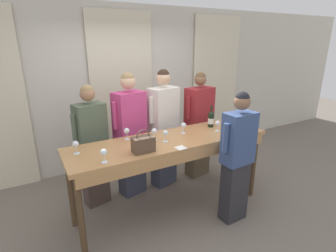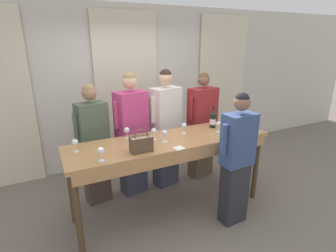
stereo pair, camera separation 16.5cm
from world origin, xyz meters
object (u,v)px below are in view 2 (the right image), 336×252
(wine_glass_front_right, at_px, (154,131))
(guest_striped_shirt, at_px, (202,126))
(wine_glass_back_left, at_px, (101,151))
(guest_cream_sweater, at_px, (166,129))
(wine_glass_back_mid, at_px, (239,119))
(wine_glass_center_right, at_px, (184,126))
(wine_glass_back_right, at_px, (219,124))
(guest_olive_jacket, at_px, (94,145))
(host_pouring, at_px, (237,159))
(wine_glass_front_mid, at_px, (127,131))
(handbag, at_px, (141,143))
(wine_glass_center_mid, at_px, (249,121))
(wine_glass_center_left, at_px, (165,133))
(wine_glass_near_host, at_px, (238,128))
(tasting_bar, at_px, (171,148))
(guest_pink_top, at_px, (132,135))
(wine_bottle, at_px, (213,120))

(wine_glass_front_right, xyz_separation_m, guest_striped_shirt, (1.09, 0.58, -0.26))
(wine_glass_front_right, bearing_deg, wine_glass_back_left, -155.87)
(guest_striped_shirt, bearing_deg, guest_cream_sweater, -180.00)
(wine_glass_back_mid, relative_size, guest_cream_sweater, 0.08)
(wine_glass_center_right, height_order, wine_glass_back_right, same)
(wine_glass_back_mid, xyz_separation_m, guest_olive_jacket, (-1.95, 0.62, -0.27))
(wine_glass_center_right, relative_size, host_pouring, 0.09)
(wine_glass_back_mid, xyz_separation_m, wine_glass_back_right, (-0.41, -0.07, 0.00))
(wine_glass_back_right, bearing_deg, wine_glass_front_mid, 165.84)
(handbag, distance_m, wine_glass_front_right, 0.38)
(wine_glass_center_mid, bearing_deg, wine_glass_center_left, 176.95)
(wine_glass_front_right, xyz_separation_m, wine_glass_near_host, (1.03, -0.35, 0.00))
(wine_glass_center_mid, xyz_separation_m, wine_glass_back_mid, (-0.05, 0.15, 0.00))
(wine_glass_near_host, distance_m, guest_olive_jacket, 1.93)
(tasting_bar, relative_size, guest_pink_top, 1.43)
(wine_glass_front_mid, height_order, wine_glass_center_left, same)
(guest_striped_shirt, bearing_deg, wine_bottle, -107.42)
(wine_glass_back_left, relative_size, wine_glass_back_right, 1.00)
(guest_cream_sweater, bearing_deg, wine_glass_center_right, -89.43)
(wine_glass_center_right, bearing_deg, wine_glass_back_left, -163.35)
(wine_glass_center_left, relative_size, wine_glass_back_right, 1.00)
(tasting_bar, relative_size, guest_cream_sweater, 1.42)
(wine_bottle, xyz_separation_m, wine_glass_back_mid, (0.37, -0.12, -0.01))
(handbag, distance_m, wine_glass_front_mid, 0.45)
(wine_glass_center_right, xyz_separation_m, guest_cream_sweater, (-0.01, 0.55, -0.21))
(guest_olive_jacket, bearing_deg, wine_glass_back_right, -24.26)
(guest_pink_top, bearing_deg, wine_glass_front_mid, -115.86)
(host_pouring, bearing_deg, guest_pink_top, 126.76)
(guest_olive_jacket, bearing_deg, wine_glass_center_mid, -21.04)
(wine_glass_near_host, height_order, guest_cream_sweater, guest_cream_sweater)
(wine_glass_center_left, bearing_deg, wine_glass_back_left, -166.33)
(handbag, height_order, wine_glass_center_left, handbag)
(wine_glass_front_mid, bearing_deg, wine_glass_center_right, -12.03)
(wine_glass_front_right, xyz_separation_m, wine_glass_back_right, (0.90, -0.12, 0.00))
(guest_cream_sweater, bearing_deg, wine_glass_center_mid, -39.89)
(guest_striped_shirt, bearing_deg, wine_glass_center_right, -139.64)
(tasting_bar, bearing_deg, handbag, -159.49)
(wine_glass_front_right, relative_size, wine_glass_near_host, 1.00)
(guest_olive_jacket, distance_m, host_pouring, 1.88)
(wine_glass_back_left, relative_size, guest_olive_jacket, 0.09)
(wine_glass_front_mid, relative_size, guest_cream_sweater, 0.08)
(wine_glass_front_mid, distance_m, wine_glass_center_left, 0.49)
(wine_glass_back_mid, xyz_separation_m, guest_striped_shirt, (-0.21, 0.62, -0.26))
(tasting_bar, xyz_separation_m, wine_glass_back_left, (-0.92, -0.23, 0.22))
(wine_glass_back_left, height_order, guest_cream_sweater, guest_cream_sweater)
(wine_glass_front_mid, xyz_separation_m, guest_cream_sweater, (0.73, 0.39, -0.21))
(wine_glass_near_host, bearing_deg, host_pouring, -128.94)
(wine_bottle, height_order, guest_pink_top, guest_pink_top)
(guest_striped_shirt, bearing_deg, guest_olive_jacket, 180.00)
(guest_pink_top, bearing_deg, wine_glass_near_host, -39.16)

